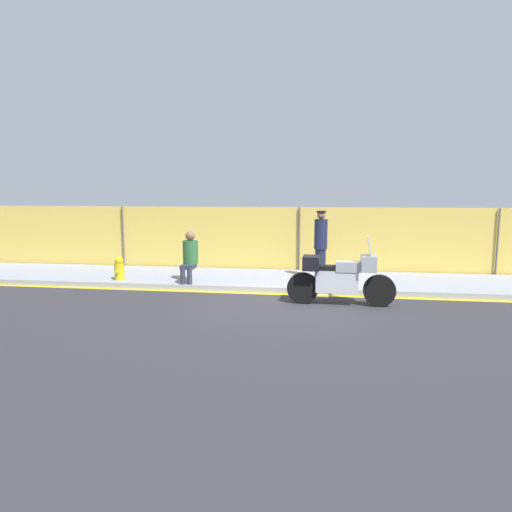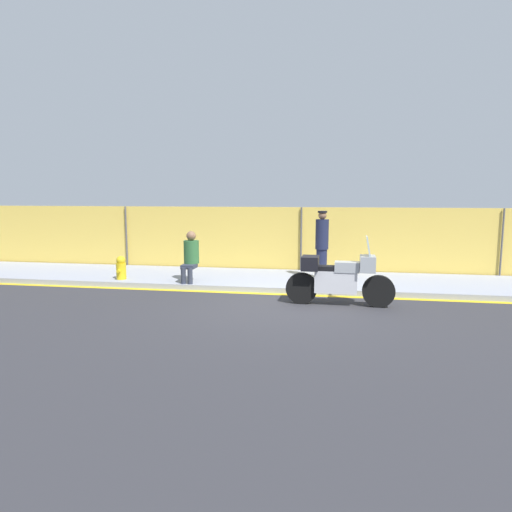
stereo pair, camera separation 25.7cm
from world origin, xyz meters
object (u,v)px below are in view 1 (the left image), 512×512
(person_seated_on_curb, at_px, (190,254))
(fire_hydrant, at_px, (119,268))
(motorcycle, at_px, (340,277))
(officer_standing, at_px, (321,244))

(person_seated_on_curb, distance_m, fire_hydrant, 1.97)
(motorcycle, bearing_deg, fire_hydrant, 168.11)
(motorcycle, relative_size, fire_hydrant, 3.73)
(motorcycle, height_order, fire_hydrant, motorcycle)
(motorcycle, height_order, person_seated_on_curb, motorcycle)
(motorcycle, distance_m, officer_standing, 2.49)
(officer_standing, xyz_separation_m, person_seated_on_curb, (-3.33, -1.01, -0.22))
(person_seated_on_curb, bearing_deg, fire_hydrant, -178.85)
(fire_hydrant, bearing_deg, officer_standing, 11.26)
(motorcycle, bearing_deg, person_seated_on_curb, 161.16)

